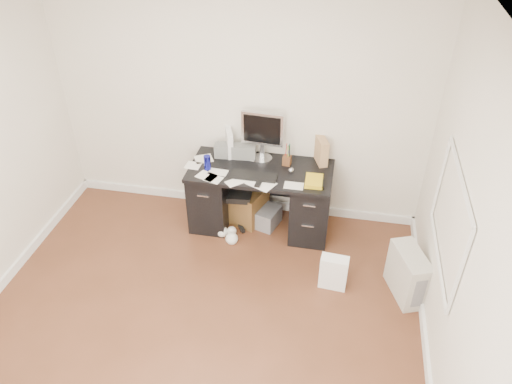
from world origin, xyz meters
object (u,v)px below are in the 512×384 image
at_px(keyboard, 254,176).
at_px(pc_tower, 408,274).
at_px(desk, 261,196).
at_px(wicker_basket, 246,204).
at_px(office_chair, 234,187).
at_px(lcd_monitor, 262,136).

bearing_deg(keyboard, pc_tower, -19.83).
relative_size(keyboard, pc_tower, 0.96).
distance_m(desk, wicker_basket, 0.29).
bearing_deg(office_chair, pc_tower, -27.92).
xyz_separation_m(office_chair, pc_tower, (1.84, -0.79, -0.21)).
relative_size(desk, office_chair, 1.66).
distance_m(desk, office_chair, 0.31).
bearing_deg(keyboard, wicker_basket, 120.42).
bearing_deg(desk, wicker_basket, 152.35).
height_order(desk, keyboard, keyboard).
bearing_deg(lcd_monitor, desk, -80.11).
relative_size(desk, keyboard, 3.18).
xyz_separation_m(lcd_monitor, keyboard, (-0.02, -0.36, -0.27)).
xyz_separation_m(office_chair, wicker_basket, (0.11, 0.06, -0.25)).
height_order(keyboard, office_chair, office_chair).
bearing_deg(pc_tower, office_chair, 135.91).
distance_m(lcd_monitor, wicker_basket, 0.85).
distance_m(keyboard, wicker_basket, 0.64).
distance_m(pc_tower, wicker_basket, 1.93).
relative_size(lcd_monitor, pc_tower, 1.14).
bearing_deg(wicker_basket, lcd_monitor, 30.74).
distance_m(lcd_monitor, office_chair, 0.66).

